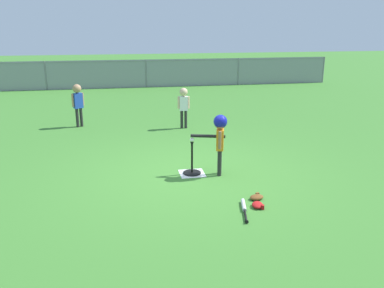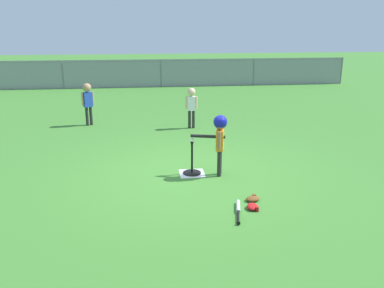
{
  "view_description": "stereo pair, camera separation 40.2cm",
  "coord_description": "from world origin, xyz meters",
  "px_view_note": "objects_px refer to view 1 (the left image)",
  "views": [
    {
      "loc": [
        -1.17,
        -6.55,
        2.56
      ],
      "look_at": [
        0.05,
        0.02,
        0.55
      ],
      "focal_mm": 37.45,
      "sensor_mm": 36.0,
      "label": 1
    },
    {
      "loc": [
        -0.77,
        -6.62,
        2.56
      ],
      "look_at": [
        0.05,
        0.02,
        0.55
      ],
      "focal_mm": 37.45,
      "sensor_mm": 36.0,
      "label": 2
    }
  ],
  "objects_px": {
    "baseball_on_tee": "(192,140)",
    "spare_bat_silver": "(244,207)",
    "batting_tee": "(192,169)",
    "glove_by_plate": "(258,205)",
    "batter_child": "(220,133)",
    "fielder_near_right": "(184,103)",
    "glove_near_bats": "(257,197)",
    "fielder_deep_right": "(78,100)"
  },
  "relations": [
    {
      "from": "baseball_on_tee",
      "to": "fielder_deep_right",
      "type": "relative_size",
      "value": 0.07
    },
    {
      "from": "batter_child",
      "to": "fielder_deep_right",
      "type": "xyz_separation_m",
      "value": [
        -2.7,
        4.0,
        -0.06
      ]
    },
    {
      "from": "batting_tee",
      "to": "batter_child",
      "type": "distance_m",
      "value": 0.83
    },
    {
      "from": "batting_tee",
      "to": "batter_child",
      "type": "height_order",
      "value": "batter_child"
    },
    {
      "from": "baseball_on_tee",
      "to": "spare_bat_silver",
      "type": "height_order",
      "value": "baseball_on_tee"
    },
    {
      "from": "baseball_on_tee",
      "to": "spare_bat_silver",
      "type": "distance_m",
      "value": 1.73
    },
    {
      "from": "batting_tee",
      "to": "glove_near_bats",
      "type": "distance_m",
      "value": 1.47
    },
    {
      "from": "spare_bat_silver",
      "to": "glove_near_bats",
      "type": "relative_size",
      "value": 2.67
    },
    {
      "from": "batting_tee",
      "to": "batter_child",
      "type": "bearing_deg",
      "value": -16.18
    },
    {
      "from": "spare_bat_silver",
      "to": "glove_near_bats",
      "type": "xyz_separation_m",
      "value": [
        0.29,
        0.29,
        0.01
      ]
    },
    {
      "from": "batter_child",
      "to": "glove_by_plate",
      "type": "relative_size",
      "value": 4.22
    },
    {
      "from": "baseball_on_tee",
      "to": "glove_near_bats",
      "type": "distance_m",
      "value": 1.59
    },
    {
      "from": "batter_child",
      "to": "fielder_deep_right",
      "type": "relative_size",
      "value": 0.98
    },
    {
      "from": "baseball_on_tee",
      "to": "fielder_near_right",
      "type": "height_order",
      "value": "fielder_near_right"
    },
    {
      "from": "spare_bat_silver",
      "to": "glove_by_plate",
      "type": "bearing_deg",
      "value": 7.49
    },
    {
      "from": "fielder_near_right",
      "to": "glove_by_plate",
      "type": "relative_size",
      "value": 4.01
    },
    {
      "from": "batter_child",
      "to": "glove_by_plate",
      "type": "distance_m",
      "value": 1.59
    },
    {
      "from": "batting_tee",
      "to": "glove_by_plate",
      "type": "relative_size",
      "value": 2.3
    },
    {
      "from": "fielder_deep_right",
      "to": "spare_bat_silver",
      "type": "height_order",
      "value": "fielder_deep_right"
    },
    {
      "from": "glove_near_bats",
      "to": "batting_tee",
      "type": "bearing_deg",
      "value": 121.54
    },
    {
      "from": "fielder_near_right",
      "to": "fielder_deep_right",
      "type": "distance_m",
      "value": 2.71
    },
    {
      "from": "fielder_deep_right",
      "to": "spare_bat_silver",
      "type": "xyz_separation_m",
      "value": [
        2.72,
        -5.41,
        -0.68
      ]
    },
    {
      "from": "batting_tee",
      "to": "spare_bat_silver",
      "type": "relative_size",
      "value": 0.86
    },
    {
      "from": "batting_tee",
      "to": "glove_by_plate",
      "type": "height_order",
      "value": "batting_tee"
    },
    {
      "from": "batter_child",
      "to": "fielder_deep_right",
      "type": "height_order",
      "value": "fielder_deep_right"
    },
    {
      "from": "spare_bat_silver",
      "to": "glove_near_bats",
      "type": "bearing_deg",
      "value": 45.04
    },
    {
      "from": "baseball_on_tee",
      "to": "spare_bat_silver",
      "type": "bearing_deg",
      "value": -72.93
    },
    {
      "from": "spare_bat_silver",
      "to": "fielder_deep_right",
      "type": "bearing_deg",
      "value": 116.68
    },
    {
      "from": "fielder_near_right",
      "to": "spare_bat_silver",
      "type": "distance_m",
      "value": 4.83
    },
    {
      "from": "baseball_on_tee",
      "to": "glove_by_plate",
      "type": "distance_m",
      "value": 1.77
    },
    {
      "from": "baseball_on_tee",
      "to": "fielder_near_right",
      "type": "xyz_separation_m",
      "value": [
        0.38,
        3.24,
        0.04
      ]
    },
    {
      "from": "batting_tee",
      "to": "fielder_deep_right",
      "type": "xyz_separation_m",
      "value": [
        -2.25,
        3.87,
        0.62
      ]
    },
    {
      "from": "batter_child",
      "to": "glove_near_bats",
      "type": "xyz_separation_m",
      "value": [
        0.31,
        -1.12,
        -0.73
      ]
    },
    {
      "from": "batter_child",
      "to": "glove_by_plate",
      "type": "bearing_deg",
      "value": -80.42
    },
    {
      "from": "batter_child",
      "to": "fielder_near_right",
      "type": "bearing_deg",
      "value": 91.25
    },
    {
      "from": "glove_near_bats",
      "to": "glove_by_plate",
      "type": "bearing_deg",
      "value": -106.16
    },
    {
      "from": "baseball_on_tee",
      "to": "glove_by_plate",
      "type": "xyz_separation_m",
      "value": [
        0.69,
        -1.52,
        -0.59
      ]
    },
    {
      "from": "baseball_on_tee",
      "to": "glove_by_plate",
      "type": "relative_size",
      "value": 0.29
    },
    {
      "from": "batting_tee",
      "to": "fielder_deep_right",
      "type": "distance_m",
      "value": 4.52
    },
    {
      "from": "batter_child",
      "to": "glove_near_bats",
      "type": "distance_m",
      "value": 1.38
    },
    {
      "from": "spare_bat_silver",
      "to": "batting_tee",
      "type": "bearing_deg",
      "value": 107.07
    },
    {
      "from": "fielder_deep_right",
      "to": "spare_bat_silver",
      "type": "distance_m",
      "value": 6.1
    }
  ]
}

